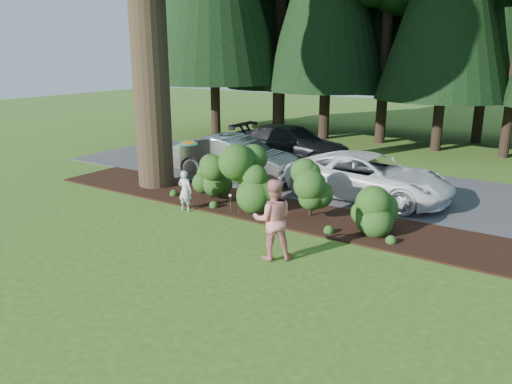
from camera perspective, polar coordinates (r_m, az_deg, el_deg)
The scene contains 11 objects.
ground at distance 12.84m, azimuth -7.12°, elevation -5.56°, with size 80.00×80.00×0.00m, color #2E5217.
mulch_bed at distance 15.30m, azimuth 0.77°, elevation -1.79°, with size 16.00×2.50×0.05m, color black.
driveway at distance 18.88m, azimuth 7.75°, elevation 1.48°, with size 22.00×6.00×0.03m, color #38383A.
shrub_row at distance 14.60m, azimuth 3.09°, elevation 0.53°, with size 6.53×1.60×1.61m.
lily_cluster at distance 14.65m, azimuth -2.01°, elevation -0.68°, with size 0.69×0.09×0.57m.
car_silver_wagon at distance 18.63m, azimuth -2.45°, elevation 3.97°, with size 1.68×4.81×1.59m, color #B8B8BD.
car_white_suv at distance 16.40m, azimuth 12.78°, elevation 1.71°, with size 2.43×5.27×1.46m, color silver.
car_dark_suv at distance 21.41m, azimuth 4.08°, elevation 5.46°, with size 2.17×5.33×1.55m, color black.
child at distance 15.08m, azimuth -8.10°, elevation 0.15°, with size 0.45×0.30×1.24m, color silver.
adult at distance 11.41m, azimuth 1.93°, elevation -3.16°, with size 0.92×0.72×1.90m, color red.
frisbee at distance 14.67m, azimuth -7.76°, elevation 5.57°, with size 0.55×0.55×0.11m.
Camera 1 is at (7.85, -9.02, 4.68)m, focal length 35.00 mm.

